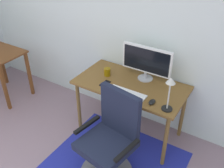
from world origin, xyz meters
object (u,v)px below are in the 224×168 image
cell_phone (105,84)px  office_chair (110,146)px  coffee_cup (107,72)px  keyboard (127,93)px  desk (131,89)px  side_table (0,60)px  desk_lamp (170,89)px  monitor (147,61)px  computer_mouse (152,102)px

cell_phone → office_chair: size_ratio=0.14×
cell_phone → coffee_cup: bearing=119.2°
keyboard → office_chair: size_ratio=0.44×
coffee_cup → desk: bearing=-3.1°
coffee_cup → side_table: 1.70m
office_chair → desk: bearing=110.8°
keyboard → coffee_cup: size_ratio=4.50×
desk → desk_lamp: size_ratio=3.45×
monitor → coffee_cup: monitor is taller
coffee_cup → cell_phone: bearing=-64.9°
monitor → cell_phone: monitor is taller
cell_phone → side_table: size_ratio=0.19×
keyboard → cell_phone: size_ratio=3.07×
keyboard → coffee_cup: 0.45m
keyboard → computer_mouse: bearing=-2.7°
monitor → desk_lamp: size_ratio=1.62×
cell_phone → office_chair: (0.39, -0.51, -0.34)m
keyboard → side_table: (-2.06, -0.08, -0.13)m
desk → desk_lamp: bearing=-23.1°
desk_lamp → side_table: 2.56m
coffee_cup → cell_phone: size_ratio=0.68×
keyboard → desk_lamp: size_ratio=1.16×
coffee_cup → desk_lamp: desk_lamp is taller
keyboard → cell_phone: 0.31m
monitor → desk_lamp: (0.44, -0.42, 0.01)m
keyboard → office_chair: bearing=-80.8°
coffee_cup → computer_mouse: bearing=-18.3°
desk → keyboard: 0.22m
office_chair → side_table: bearing=179.0°
keyboard → office_chair: 0.59m
cell_phone → office_chair: bearing=-48.6°
coffee_cup → desk_lamp: 0.92m
monitor → cell_phone: (-0.34, -0.35, -0.23)m
desk → computer_mouse: bearing=-30.5°
monitor → coffee_cup: 0.50m
computer_mouse → side_table: (-2.36, -0.06, -0.14)m
cell_phone → computer_mouse: bearing=-1.0°
desk_lamp → office_chair: 0.83m
monitor → coffee_cup: (-0.42, -0.17, -0.19)m
computer_mouse → office_chair: size_ratio=0.11×
cell_phone → desk_lamp: bearing=-0.9°
monitor → desk_lamp: monitor is taller
keyboard → computer_mouse: size_ratio=4.13×
monitor → keyboard: bearing=-94.6°
computer_mouse → desk_lamp: 0.28m
computer_mouse → side_table: size_ratio=0.14×
computer_mouse → coffee_cup: bearing=161.7°
side_table → desk_lamp: bearing=1.1°
desk → coffee_cup: size_ratio=13.36×
cell_phone → side_table: 1.76m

